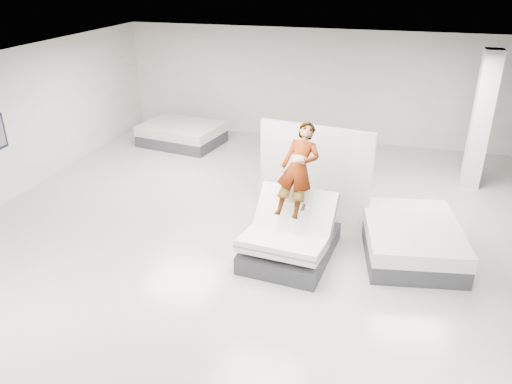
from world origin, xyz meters
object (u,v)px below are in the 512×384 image
at_px(person, 297,187).
at_px(remote, 303,207).
at_px(divider_panel, 314,176).
at_px(hero_bed, 290,239).
at_px(flat_bed_right_far, 411,239).
at_px(flat_bed_left_far, 182,134).
at_px(column, 481,121).

bearing_deg(person, remote, -57.85).
bearing_deg(divider_panel, hero_bed, -87.45).
distance_m(divider_panel, flat_bed_right_far, 2.19).
bearing_deg(flat_bed_right_far, flat_bed_left_far, 145.65).
height_order(remote, divider_panel, divider_panel).
bearing_deg(divider_panel, remote, -78.57).
bearing_deg(column, hero_bed, -128.64).
bearing_deg(person, flat_bed_left_far, 137.77).
relative_size(hero_bed, flat_bed_left_far, 0.84).
relative_size(divider_panel, flat_bed_left_far, 0.95).
xyz_separation_m(hero_bed, divider_panel, (0.15, 1.39, 0.67)).
bearing_deg(flat_bed_right_far, person, -169.54).
relative_size(remote, column, 0.04).
height_order(remote, column, column).
height_order(flat_bed_right_far, flat_bed_left_far, flat_bed_left_far).
height_order(person, flat_bed_left_far, person).
bearing_deg(flat_bed_left_far, remote, -48.34).
height_order(person, flat_bed_right_far, person).
distance_m(hero_bed, flat_bed_left_far, 6.77).
bearing_deg(person, column, 54.51).
bearing_deg(divider_panel, column, 50.10).
height_order(hero_bed, divider_panel, divider_panel).
xyz_separation_m(remote, flat_bed_left_far, (-4.61, 5.19, -0.74)).
bearing_deg(flat_bed_left_far, flat_bed_right_far, -34.35).
relative_size(hero_bed, remote, 14.41).
bearing_deg(flat_bed_right_far, remote, -158.23).
bearing_deg(hero_bed, flat_bed_right_far, 18.91).
height_order(hero_bed, flat_bed_left_far, hero_bed).
height_order(divider_panel, column, column).
distance_m(hero_bed, remote, 0.71).
height_order(person, remote, person).
xyz_separation_m(remote, divider_panel, (-0.07, 1.43, -0.01)).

